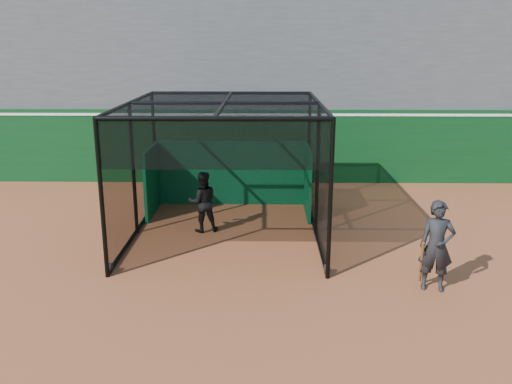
{
  "coord_description": "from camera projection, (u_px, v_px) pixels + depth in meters",
  "views": [
    {
      "loc": [
        0.62,
        -9.87,
        4.69
      ],
      "look_at": [
        0.44,
        2.0,
        1.4
      ],
      "focal_mm": 38.0,
      "sensor_mm": 36.0,
      "label": 1
    }
  ],
  "objects": [
    {
      "name": "batting_cage",
      "position": [
        225.0,
        170.0,
        13.36
      ],
      "size": [
        4.65,
        5.49,
        3.28
      ],
      "color": "black",
      "rests_on": "ground"
    },
    {
      "name": "batter",
      "position": [
        203.0,
        202.0,
        13.74
      ],
      "size": [
        0.88,
        0.76,
        1.56
      ],
      "primitive_type": "imported",
      "rotation": [
        0.0,
        0.0,
        3.39
      ],
      "color": "black",
      "rests_on": "ground"
    },
    {
      "name": "grandstand",
      "position": [
        249.0,
        48.0,
        21.4
      ],
      "size": [
        50.0,
        7.85,
        8.95
      ],
      "color": "#4C4C4F",
      "rests_on": "ground"
    },
    {
      "name": "ground",
      "position": [
        232.0,
        286.0,
        10.77
      ],
      "size": [
        120.0,
        120.0,
        0.0
      ],
      "primitive_type": "plane",
      "color": "brown",
      "rests_on": "ground"
    },
    {
      "name": "outfield_wall",
      "position": [
        246.0,
        145.0,
        18.62
      ],
      "size": [
        50.0,
        0.5,
        2.5
      ],
      "color": "#093614",
      "rests_on": "ground"
    },
    {
      "name": "on_deck_player",
      "position": [
        437.0,
        246.0,
        10.42
      ],
      "size": [
        0.73,
        0.55,
        1.8
      ],
      "color": "black",
      "rests_on": "ground"
    }
  ]
}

